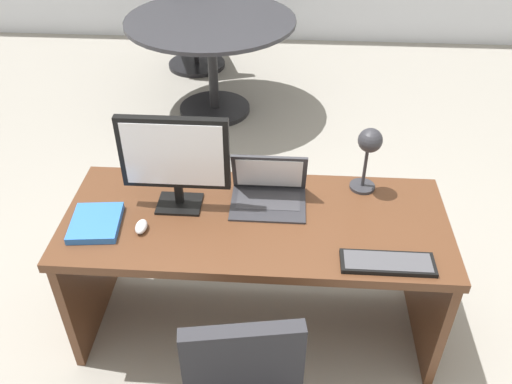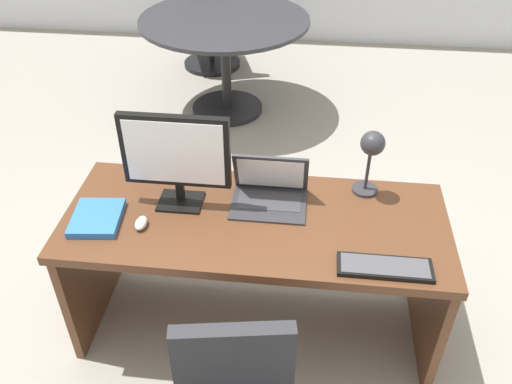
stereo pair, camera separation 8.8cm
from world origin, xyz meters
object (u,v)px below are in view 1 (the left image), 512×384
object	(u,v)px
laptop	(269,186)
desk_lamp	(369,148)
monitor	(174,157)
book	(96,223)
desk	(256,244)
mouse	(141,227)
keyboard	(388,263)
meeting_table	(211,42)
meeting_chair_near	(196,36)

from	to	relation	value
laptop	desk_lamp	bearing A→B (deg)	11.19
monitor	book	distance (m)	0.45
desk	desk_lamp	distance (m)	0.69
mouse	desk_lamp	bearing A→B (deg)	19.46
laptop	keyboard	world-z (taller)	laptop
keyboard	laptop	bearing A→B (deg)	141.00
keyboard	book	size ratio (longest dim) A/B	1.42
meeting_table	meeting_chair_near	xyz separation A→B (m)	(-0.28, 0.84, -0.28)
monitor	book	xyz separation A→B (m)	(-0.34, -0.17, -0.25)
laptop	book	bearing A→B (deg)	-161.92
mouse	book	size ratio (longest dim) A/B	0.34
desk	monitor	bearing A→B (deg)	175.60
monitor	meeting_chair_near	size ratio (longest dim) A/B	0.55
meeting_table	laptop	bearing A→B (deg)	-75.43
mouse	book	bearing A→B (deg)	175.51
desk	laptop	world-z (taller)	laptop
desk	keyboard	xyz separation A→B (m)	(0.55, -0.30, 0.21)
laptop	mouse	world-z (taller)	laptop
mouse	meeting_table	xyz separation A→B (m)	(-0.02, 2.40, -0.14)
mouse	laptop	bearing A→B (deg)	25.70
monitor	meeting_chair_near	world-z (taller)	monitor
meeting_table	desk_lamp	bearing A→B (deg)	-64.07
keyboard	meeting_chair_near	xyz separation A→B (m)	(-1.33, 3.38, -0.40)
meeting_chair_near	laptop	bearing A→B (deg)	-74.41
mouse	meeting_table	world-z (taller)	meeting_table
mouse	meeting_chair_near	world-z (taller)	meeting_chair_near
meeting_chair_near	meeting_table	bearing A→B (deg)	-71.86
monitor	mouse	bearing A→B (deg)	-125.99
desk_lamp	meeting_table	xyz separation A→B (m)	(-1.00, 2.05, -0.36)
monitor	meeting_chair_near	bearing A→B (deg)	97.96
laptop	desk_lamp	world-z (taller)	desk_lamp
desk	book	xyz separation A→B (m)	(-0.69, -0.14, 0.21)
meeting_chair_near	desk_lamp	bearing A→B (deg)	-66.25
desk_lamp	meeting_chair_near	xyz separation A→B (m)	(-1.27, 2.89, -0.63)
laptop	meeting_chair_near	bearing A→B (deg)	105.59
desk	mouse	bearing A→B (deg)	-162.24
laptop	mouse	bearing A→B (deg)	-154.30
laptop	meeting_table	bearing A→B (deg)	104.57
laptop	meeting_chair_near	world-z (taller)	laptop
laptop	desk_lamp	distance (m)	0.48
monitor	desk	bearing A→B (deg)	-4.40
desk_lamp	book	bearing A→B (deg)	-164.44
meeting_table	meeting_chair_near	distance (m)	0.93
desk	laptop	xyz separation A→B (m)	(0.05, 0.10, 0.27)
keyboard	meeting_table	xyz separation A→B (m)	(-1.05, 2.54, -0.13)
keyboard	mouse	distance (m)	1.04
meeting_table	monitor	bearing A→B (deg)	-86.08
desk	laptop	size ratio (longest dim) A/B	5.02
keyboard	book	xyz separation A→B (m)	(-1.24, 0.16, 0.01)
laptop	meeting_chair_near	size ratio (longest dim) A/B	0.39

